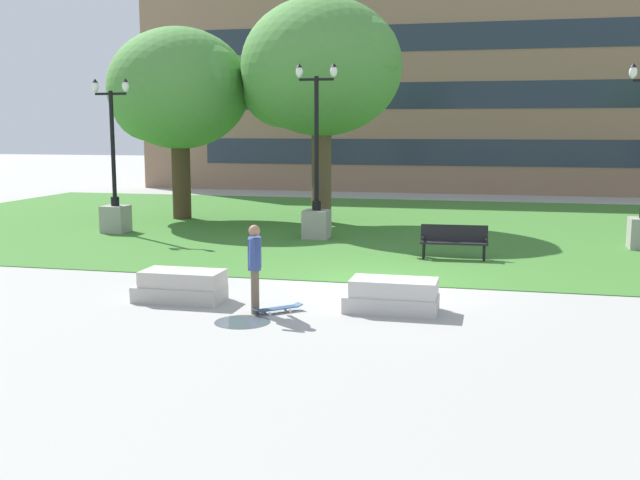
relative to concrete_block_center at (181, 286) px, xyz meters
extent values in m
plane|color=#A3A09B|center=(3.61, 2.51, -0.31)|extent=(140.00, 140.00, 0.00)
cube|color=#3D752D|center=(3.61, 12.51, -0.30)|extent=(40.00, 20.00, 0.02)
cube|color=#B2ADA3|center=(-0.03, 0.00, -0.15)|extent=(1.80, 0.90, 0.32)
cube|color=#BBB6AB|center=(0.04, 0.00, 0.17)|extent=(1.66, 0.83, 0.32)
cube|color=#BCB7B2|center=(4.33, 0.12, -0.15)|extent=(1.80, 0.90, 0.32)
cube|color=beige|center=(4.38, 0.12, 0.17)|extent=(1.66, 0.83, 0.32)
cylinder|color=brown|center=(1.76, -0.49, 0.12)|extent=(0.15, 0.15, 0.86)
cylinder|color=brown|center=(1.82, -0.68, 0.12)|extent=(0.15, 0.15, 0.86)
cube|color=#334784|center=(1.79, -0.58, 0.85)|extent=(0.34, 0.45, 0.60)
cylinder|color=#334784|center=(1.72, -0.20, 0.91)|extent=(0.19, 0.36, 0.53)
cylinder|color=#334784|center=(1.86, -0.96, 0.91)|extent=(0.19, 0.36, 0.53)
sphere|color=#9E7051|center=(1.79, -0.58, 1.29)|extent=(0.22, 0.22, 0.22)
cube|color=#2D4C75|center=(2.21, -0.50, -0.22)|extent=(0.72, 0.70, 0.02)
cube|color=#2D4C75|center=(2.54, -0.19, -0.20)|extent=(0.22, 0.23, 0.06)
cube|color=#2D4C75|center=(1.89, -0.81, -0.20)|extent=(0.22, 0.23, 0.06)
cylinder|color=silver|center=(2.30, -0.27, -0.28)|extent=(0.06, 0.06, 0.06)
cylinder|color=silver|center=(2.45, -0.43, -0.28)|extent=(0.06, 0.06, 0.06)
cylinder|color=silver|center=(1.98, -0.57, -0.28)|extent=(0.06, 0.06, 0.06)
cylinder|color=silver|center=(2.13, -0.73, -0.28)|extent=(0.06, 0.06, 0.06)
cylinder|color=#47515B|center=(1.78, -1.32, -0.30)|extent=(1.04, 1.04, 0.01)
cube|color=black|center=(5.19, 6.18, 0.15)|extent=(1.82, 0.52, 0.05)
cube|color=black|center=(5.18, 6.43, 0.38)|extent=(1.80, 0.21, 0.46)
cube|color=black|center=(4.35, 6.14, 0.27)|extent=(0.08, 0.40, 0.04)
cube|color=black|center=(6.03, 6.22, 0.27)|extent=(0.08, 0.40, 0.04)
cylinder|color=black|center=(4.40, 5.98, -0.08)|extent=(0.07, 0.07, 0.41)
cylinder|color=black|center=(5.99, 6.05, -0.08)|extent=(0.07, 0.07, 0.41)
cylinder|color=black|center=(4.38, 6.30, -0.08)|extent=(0.07, 0.07, 0.41)
cylinder|color=black|center=(5.98, 6.37, -0.08)|extent=(0.07, 0.07, 0.41)
cube|color=gray|center=(-6.25, 8.85, 0.16)|extent=(0.80, 0.80, 0.90)
cylinder|color=black|center=(-6.25, 8.85, 0.76)|extent=(0.28, 0.28, 0.30)
cylinder|color=black|center=(-6.25, 8.85, 2.52)|extent=(0.14, 0.14, 3.81)
cube|color=black|center=(-6.25, 8.85, 4.32)|extent=(1.10, 0.08, 0.08)
ellipsoid|color=white|center=(-6.80, 8.85, 4.56)|extent=(0.22, 0.22, 0.36)
cone|color=black|center=(-6.80, 8.85, 4.76)|extent=(0.20, 0.20, 0.13)
ellipsoid|color=white|center=(-5.70, 8.85, 4.56)|extent=(0.22, 0.22, 0.36)
cone|color=black|center=(-5.70, 8.85, 4.76)|extent=(0.20, 0.20, 0.13)
cube|color=gray|center=(0.69, 9.05, 0.16)|extent=(0.80, 0.80, 0.90)
cylinder|color=black|center=(0.69, 9.05, 0.76)|extent=(0.28, 0.28, 0.30)
cylinder|color=black|center=(0.69, 9.05, 2.71)|extent=(0.14, 0.14, 4.19)
cube|color=black|center=(0.69, 9.05, 4.70)|extent=(1.10, 0.08, 0.08)
ellipsoid|color=white|center=(0.14, 9.05, 4.94)|extent=(0.22, 0.22, 0.36)
cone|color=black|center=(0.14, 9.05, 5.14)|extent=(0.20, 0.20, 0.13)
ellipsoid|color=white|center=(1.24, 9.05, 4.94)|extent=(0.22, 0.22, 0.36)
cone|color=black|center=(1.24, 9.05, 5.14)|extent=(0.20, 0.20, 0.13)
ellipsoid|color=white|center=(9.93, 9.21, 4.79)|extent=(0.22, 0.22, 0.36)
cone|color=black|center=(9.93, 9.21, 4.98)|extent=(0.20, 0.20, 0.13)
cylinder|color=#42301E|center=(-5.63, 12.94, 1.46)|extent=(0.71, 0.71, 3.50)
ellipsoid|color=#4C893D|center=(-5.63, 12.94, 4.69)|extent=(5.37, 5.37, 4.57)
sphere|color=#4C893D|center=(-7.11, 13.48, 4.16)|extent=(2.96, 2.96, 2.96)
sphere|color=#4C893D|center=(-4.28, 12.40, 4.96)|extent=(2.69, 2.69, 2.69)
cylinder|color=brown|center=(-0.06, 12.98, 1.75)|extent=(0.73, 0.73, 4.07)
ellipsoid|color=#4C893D|center=(-0.06, 12.98, 5.40)|extent=(5.85, 5.85, 4.97)
sphere|color=#4C893D|center=(-1.67, 13.56, 4.81)|extent=(3.22, 3.22, 3.22)
sphere|color=#4C893D|center=(1.40, 12.39, 5.69)|extent=(2.92, 2.92, 2.92)
cube|color=#8E6B56|center=(1.89, 27.01, 6.34)|extent=(31.58, 1.00, 13.29)
cube|color=#232D3D|center=(1.89, 26.50, 1.89)|extent=(23.69, 0.03, 1.40)
cube|color=#232D3D|center=(1.89, 26.50, 4.89)|extent=(23.69, 0.03, 1.40)
cube|color=#232D3D|center=(1.89, 26.50, 7.89)|extent=(23.69, 0.03, 1.40)
camera|label=1|loc=(6.24, -14.00, 3.25)|focal=42.00mm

